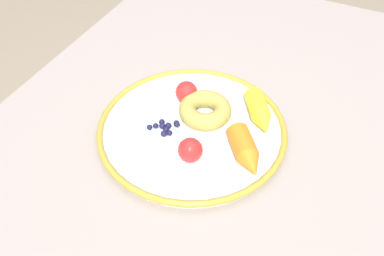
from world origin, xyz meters
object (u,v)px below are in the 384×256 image
(plate, at_px, (192,129))
(tomato_near, at_px, (186,92))
(dining_table, at_px, (201,148))
(carrot_orange, at_px, (246,152))
(tomato_mid, at_px, (190,150))
(blueberry_pile, at_px, (165,127))
(carrot_yellow, at_px, (260,113))
(donut, at_px, (205,110))

(plate, xyz_separation_m, tomato_near, (0.06, 0.04, 0.02))
(dining_table, height_order, plate, plate)
(carrot_orange, xyz_separation_m, tomato_mid, (-0.04, 0.09, 0.00))
(blueberry_pile, bearing_deg, tomato_mid, -121.10)
(dining_table, distance_m, carrot_orange, 0.20)
(tomato_mid, bearing_deg, carrot_orange, -66.25)
(plate, distance_m, carrot_yellow, 0.13)
(blueberry_pile, bearing_deg, carrot_orange, -91.94)
(tomato_near, distance_m, tomato_mid, 0.15)
(dining_table, relative_size, tomato_mid, 25.10)
(tomato_mid, bearing_deg, donut, 11.09)
(plate, bearing_deg, tomato_near, 33.71)
(dining_table, relative_size, donut, 10.97)
(plate, bearing_deg, blueberry_pile, 121.09)
(carrot_orange, height_order, tomato_near, tomato_near)
(tomato_near, bearing_deg, plate, -146.29)
(tomato_mid, bearing_deg, carrot_yellow, -27.63)
(blueberry_pile, height_order, tomato_mid, tomato_mid)
(donut, height_order, tomato_mid, tomato_mid)
(plate, distance_m, blueberry_pile, 0.05)
(carrot_yellow, relative_size, tomato_mid, 2.52)
(blueberry_pile, distance_m, tomato_near, 0.09)
(dining_table, height_order, carrot_yellow, carrot_yellow)
(carrot_yellow, distance_m, donut, 0.10)
(donut, xyz_separation_m, blueberry_pile, (-0.06, 0.05, -0.01))
(plate, relative_size, blueberry_pile, 6.18)
(dining_table, xyz_separation_m, carrot_yellow, (0.02, -0.11, 0.13))
(plate, height_order, donut, donut)
(dining_table, height_order, tomato_near, tomato_near)
(dining_table, height_order, tomato_mid, tomato_mid)
(plate, height_order, tomato_mid, tomato_mid)
(carrot_yellow, xyz_separation_m, tomato_near, (-0.01, 0.15, 0.00))
(dining_table, relative_size, tomato_near, 24.92)
(plate, xyz_separation_m, blueberry_pile, (-0.02, 0.04, 0.01))
(carrot_yellow, bearing_deg, carrot_orange, -173.53)
(plate, bearing_deg, carrot_yellow, -54.78)
(tomato_near, bearing_deg, tomato_mid, -151.30)
(plate, height_order, carrot_orange, carrot_orange)
(plate, bearing_deg, carrot_orange, -104.78)
(donut, bearing_deg, carrot_orange, -122.72)
(dining_table, bearing_deg, plate, -174.47)
(carrot_yellow, xyz_separation_m, blueberry_pile, (-0.10, 0.14, -0.01))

